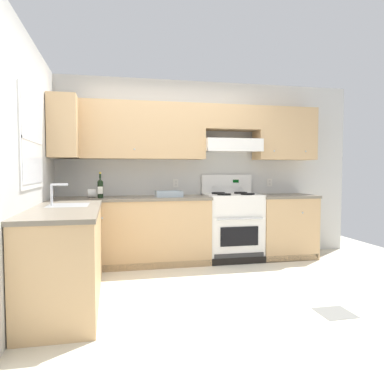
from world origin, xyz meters
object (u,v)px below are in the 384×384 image
Objects in this scene: bowl at (169,195)px; wine_bottle at (100,188)px; stove at (232,226)px; paper_towel_roll at (92,193)px.

wine_bottle is at bearing -178.81° from bowl.
wine_bottle is at bearing -177.24° from stove.
bowl is (0.89, 0.02, -0.11)m from wine_bottle.
wine_bottle is 0.90m from bowl.
stove is at bearing 4.27° from bowl.
paper_towel_roll is (-1.00, 0.08, 0.03)m from bowl.
bowl is at bearing -4.66° from paper_towel_roll.
wine_bottle is 2.96× the size of paper_towel_roll.
wine_bottle is at bearing -42.86° from paper_towel_roll.
stove is 10.64× the size of paper_towel_roll.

